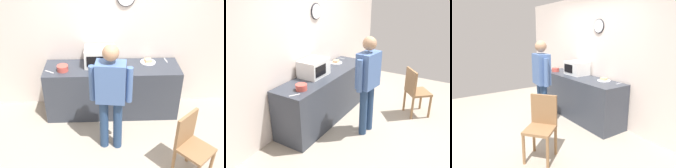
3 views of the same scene
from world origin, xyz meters
TOP-DOWN VIEW (x-y plane):
  - ground_plane at (0.00, 0.00)m, footprint 6.00×6.00m
  - back_wall at (0.00, 1.60)m, footprint 5.40×0.13m
  - kitchen_counter at (-0.05, 1.22)m, footprint 2.24×0.62m
  - microwave at (-0.26, 1.32)m, footprint 0.50×0.39m
  - sandwich_plate at (0.56, 1.36)m, footprint 0.26×0.26m
  - salad_bowl at (-0.85, 1.12)m, footprint 0.18×0.18m
  - fork_utensil at (0.88, 1.43)m, footprint 0.04×0.17m
  - spoon_utensil at (-1.06, 1.09)m, footprint 0.16×0.11m
  - person_standing at (-0.11, 0.34)m, footprint 0.59×0.29m
  - wooden_chair at (0.91, -0.21)m, footprint 0.56×0.56m

SIDE VIEW (x-z plane):
  - ground_plane at x=0.00m, z-range 0.00..0.00m
  - kitchen_counter at x=-0.05m, z-range 0.00..0.90m
  - wooden_chair at x=0.91m, z-range 0.05..0.99m
  - fork_utensil at x=0.88m, z-range 0.90..0.91m
  - spoon_utensil at x=-1.06m, z-range 0.90..0.91m
  - sandwich_plate at x=0.56m, z-range 0.89..0.96m
  - salad_bowl at x=-0.85m, z-range 0.90..1.00m
  - person_standing at x=-0.11m, z-range 0.14..1.83m
  - microwave at x=-0.26m, z-range 0.90..1.20m
  - back_wall at x=0.00m, z-range 0.00..2.60m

